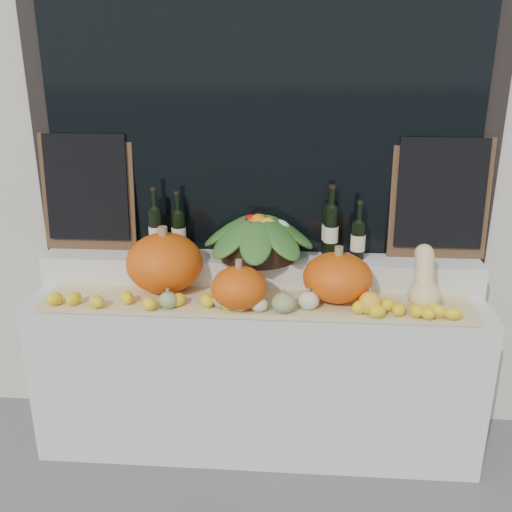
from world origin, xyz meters
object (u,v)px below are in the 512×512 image
pumpkin_right (338,277)px  butternut_squash (424,284)px  pumpkin_left (165,263)px  wine_bottle_tall (330,229)px  produce_bowl (258,236)px

pumpkin_right → butternut_squash: (0.40, -0.06, 0.00)m
pumpkin_left → butternut_squash: (1.27, -0.12, -0.03)m
pumpkin_right → wine_bottle_tall: bearing=95.7°
pumpkin_right → butternut_squash: 0.41m
wine_bottle_tall → produce_bowl: bearing=-167.1°
produce_bowl → wine_bottle_tall: 0.38m
pumpkin_right → butternut_squash: bearing=-8.3°
pumpkin_left → pumpkin_right: size_ratio=1.14×
butternut_squash → produce_bowl: size_ratio=0.48×
pumpkin_right → wine_bottle_tall: (-0.03, 0.30, 0.15)m
pumpkin_right → wine_bottle_tall: size_ratio=0.91×
produce_bowl → wine_bottle_tall: wine_bottle_tall is taller
produce_bowl → wine_bottle_tall: (0.37, 0.09, 0.02)m
pumpkin_left → produce_bowl: produce_bowl is taller
pumpkin_left → pumpkin_right: (0.87, -0.06, -0.03)m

